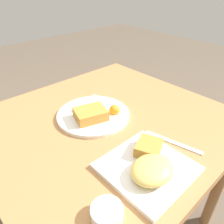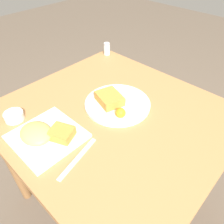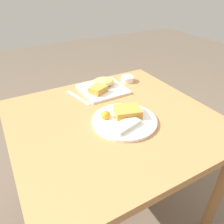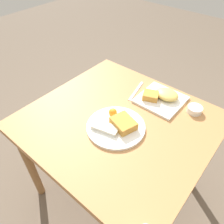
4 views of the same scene
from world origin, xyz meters
name	(u,v)px [view 1 (image 1 of 4)]	position (x,y,z in m)	size (l,w,h in m)	color
ground_plane	(109,220)	(0.00, 0.00, 0.00)	(8.00, 8.00, 0.00)	brown
dining_table	(107,136)	(0.00, 0.00, 0.63)	(0.93, 0.87, 0.71)	#B27A47
plate_square_near	(149,165)	(-0.09, -0.28, 0.73)	(0.24, 0.24, 0.06)	white
plate_oval_far	(93,113)	(-0.03, 0.05, 0.73)	(0.29, 0.29, 0.05)	white
sauce_ramekin	(107,213)	(-0.27, -0.31, 0.73)	(0.08, 0.08, 0.03)	white
butter_knife	(173,142)	(0.07, -0.26, 0.71)	(0.06, 0.20, 0.00)	silver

